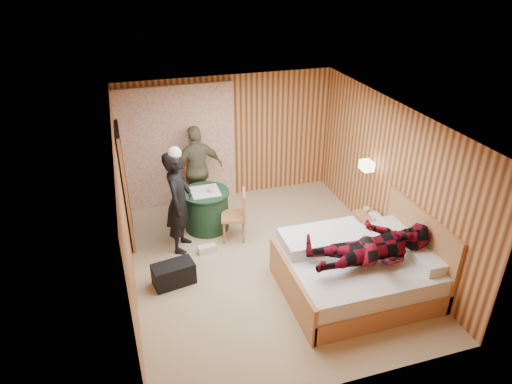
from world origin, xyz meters
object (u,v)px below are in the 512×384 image
object	(u,v)px
nightstand	(368,228)
chair_far	(198,186)
wall_lamp	(367,166)
chair_near	(238,212)
man_on_bed	(375,240)
round_table	(206,209)
man_at_table	(198,169)
duffel_bag	(174,274)
bed	(359,270)
woman_standing	(179,202)

from	to	relation	value
nightstand	chair_far	bearing A→B (deg)	143.56
wall_lamp	nightstand	distance (m)	1.09
wall_lamp	chair_near	bearing A→B (deg)	169.66
man_on_bed	chair_near	bearing A→B (deg)	124.04
nightstand	round_table	distance (m)	2.88
round_table	man_on_bed	xyz separation A→B (m)	(1.87, -2.58, 0.64)
man_at_table	duffel_bag	bearing A→B (deg)	59.39
round_table	duffel_bag	distance (m)	1.65
duffel_bag	chair_far	bearing A→B (deg)	58.66
wall_lamp	chair_near	world-z (taller)	wall_lamp
chair_near	wall_lamp	bearing A→B (deg)	93.41
bed	man_on_bed	size ratio (longest dim) A/B	1.24
wall_lamp	duffel_bag	size ratio (longest dim) A/B	0.42
bed	round_table	world-z (taller)	bed
round_table	wall_lamp	bearing A→B (deg)	-18.83
man_at_table	round_table	bearing A→B (deg)	79.97
bed	duffel_bag	xyz separation A→B (m)	(-2.64, 0.92, -0.17)
round_table	nightstand	bearing A→B (deg)	-25.71
wall_lamp	man_at_table	world-z (taller)	man_at_table
woman_standing	man_at_table	world-z (taller)	woman_standing
wall_lamp	chair_far	xyz separation A→B (m)	(-2.65, 1.58, -0.76)
man_on_bed	duffel_bag	bearing A→B (deg)	156.66
duffel_bag	chair_near	bearing A→B (deg)	25.35
man_at_table	man_on_bed	distance (m)	3.79
bed	duffel_bag	bearing A→B (deg)	160.75
round_table	man_on_bed	bearing A→B (deg)	-54.11
bed	duffel_bag	size ratio (longest dim) A/B	3.52
round_table	chair_near	size ratio (longest dim) A/B	0.92
nightstand	chair_far	xyz separation A→B (m)	(-2.61, 1.93, 0.28)
bed	woman_standing	bearing A→B (deg)	141.98
duffel_bag	man_on_bed	xyz separation A→B (m)	(2.67, -1.15, 0.85)
chair_near	man_at_table	bearing A→B (deg)	-145.40
nightstand	woman_standing	xyz separation A→B (m)	(-3.13, 0.75, 0.63)
chair_near	man_on_bed	bearing A→B (deg)	47.79
bed	man_at_table	bearing A→B (deg)	120.91
duffel_bag	man_on_bed	bearing A→B (deg)	-34.06
chair_far	man_on_bed	size ratio (longest dim) A/B	0.53
chair_near	nightstand	bearing A→B (deg)	84.45
chair_near	man_at_table	world-z (taller)	man_at_table
duffel_bag	woman_standing	distance (m)	1.20
round_table	man_at_table	xyz separation A→B (m)	(0.00, 0.71, 0.48)
nightstand	bed	bearing A→B (deg)	-124.76
chair_far	woman_standing	bearing A→B (deg)	-122.85
bed	nightstand	xyz separation A→B (m)	(0.76, 1.10, -0.08)
nightstand	chair_far	distance (m)	3.25
nightstand	woman_standing	world-z (taller)	woman_standing
chair_far	woman_standing	distance (m)	1.33
wall_lamp	bed	distance (m)	1.91
chair_far	duffel_bag	distance (m)	2.28
duffel_bag	man_at_table	bearing A→B (deg)	58.69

